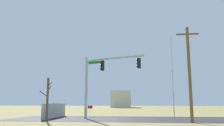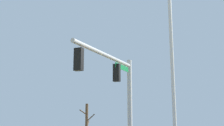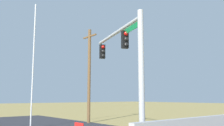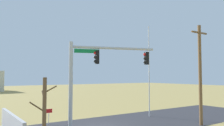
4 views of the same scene
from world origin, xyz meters
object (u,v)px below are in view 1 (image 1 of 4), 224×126
(utility_pole, at_px, (189,71))
(bare_tree, at_px, (47,98))
(signal_mast, at_px, (101,74))
(open_sign, at_px, (90,108))
(distant_building, at_px, (121,99))
(flagpole, at_px, (172,75))

(utility_pole, distance_m, bare_tree, 12.56)
(signal_mast, bearing_deg, open_sign, -65.14)
(utility_pole, distance_m, distant_building, 55.12)
(flagpole, distance_m, bare_tree, 12.89)
(bare_tree, distance_m, open_sign, 7.21)
(open_sign, xyz_separation_m, distant_building, (-0.03, -47.09, 1.65))
(flagpole, xyz_separation_m, distant_building, (9.19, -49.02, -1.85))
(signal_mast, relative_size, open_sign, 5.14)
(distant_building, bearing_deg, utility_pole, -172.89)
(utility_pole, bearing_deg, bare_tree, -2.07)
(bare_tree, relative_size, open_sign, 3.13)
(flagpole, relative_size, utility_pole, 1.11)
(utility_pole, relative_size, distant_building, 0.87)
(flagpole, relative_size, open_sign, 7.23)
(signal_mast, xyz_separation_m, utility_pole, (-7.96, 3.05, -0.22))
(signal_mast, relative_size, utility_pole, 0.79)
(utility_pole, bearing_deg, signal_mast, -20.94)
(signal_mast, bearing_deg, distant_building, -87.92)
(bare_tree, bearing_deg, open_sign, -110.62)
(utility_pole, bearing_deg, distant_building, -79.73)
(flagpole, height_order, bare_tree, flagpole)
(flagpole, relative_size, distant_building, 0.96)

